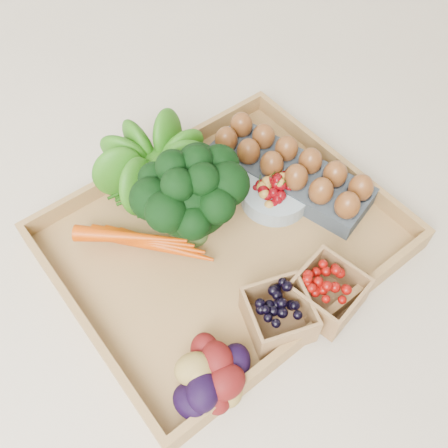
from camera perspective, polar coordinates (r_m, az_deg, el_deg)
ground at (r=0.88m, az=-0.00°, el=-2.25°), size 4.00×4.00×0.00m
tray at (r=0.87m, az=-0.00°, el=-1.99°), size 0.55×0.45×0.01m
carrots at (r=0.85m, az=-9.21°, el=-1.93°), size 0.19×0.14×0.05m
lettuce at (r=0.89m, az=-7.85°, el=7.07°), size 0.14×0.14×0.14m
broccoli at (r=0.82m, az=-3.80°, el=1.43°), size 0.18×0.18×0.14m
cherry_bowl at (r=0.91m, az=5.85°, el=3.44°), size 0.13×0.13×0.03m
egg_carton at (r=0.94m, az=7.46°, el=5.65°), size 0.18×0.33×0.04m
potatoes at (r=0.72m, az=-1.60°, el=-16.88°), size 0.15×0.15×0.09m
punnet_blackberry at (r=0.77m, az=6.25°, el=-10.25°), size 0.12×0.12×0.06m
punnet_raspberry at (r=0.79m, az=11.74°, el=-7.69°), size 0.11×0.11×0.07m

